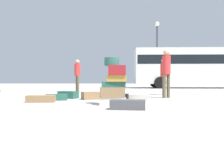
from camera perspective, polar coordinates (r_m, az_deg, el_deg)
ground_plane at (r=5.79m, az=4.50°, el=-5.40°), size 80.00×80.00×0.00m
suitcase_tower at (r=6.12m, az=0.30°, el=-0.36°), size 0.72×0.58×1.22m
suitcase_cream_left_side at (r=7.37m, az=5.71°, el=-3.28°), size 0.83×0.45×0.19m
suitcase_brown_foreground_near at (r=7.89m, az=-5.19°, el=-2.80°), size 0.68×0.61×0.25m
suitcase_charcoal_behind_tower at (r=5.18m, az=3.77°, el=-4.95°), size 0.80×0.44×0.22m
suitcase_black_right_side at (r=7.14m, az=1.65°, el=-3.28°), size 0.61×0.42×0.23m
suitcase_teal_white_trunk at (r=8.44m, az=-10.56°, el=-2.57°), size 0.74×0.61×0.25m
suitcase_teal_upright_blue at (r=7.68m, az=-13.29°, el=-3.14°), size 0.72×0.45×0.19m
suitcase_brown_foreground_far at (r=7.13m, az=-16.78°, el=-3.44°), size 0.81×0.42×0.20m
person_bearded_onlooker at (r=8.76m, az=12.90°, el=3.53°), size 0.30×0.30×1.74m
person_tourist_with_camera at (r=10.50m, az=12.31°, el=2.59°), size 0.30×0.33×1.59m
person_passerby_in_red at (r=11.86m, az=-8.38°, el=2.64°), size 0.30×0.32×1.66m
parked_bus at (r=20.51m, az=20.25°, el=4.21°), size 10.51×2.99×3.15m
lamp_post at (r=19.84m, az=10.75°, el=9.43°), size 0.36×0.36×5.39m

